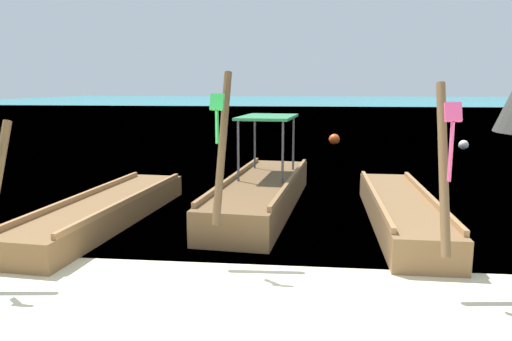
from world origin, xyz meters
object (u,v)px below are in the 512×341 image
(longtail_boat_pink_ribbon, at_px, (401,211))
(mooring_buoy_far, at_px, (334,139))
(longtail_boat_green_ribbon, at_px, (261,192))
(mooring_buoy_near, at_px, (464,145))
(longtail_boat_turquoise_ribbon, at_px, (105,211))

(longtail_boat_pink_ribbon, distance_m, mooring_buoy_far, 13.17)
(longtail_boat_green_ribbon, xyz_separation_m, mooring_buoy_near, (7.52, 10.94, -0.17))
(mooring_buoy_far, bearing_deg, mooring_buoy_near, -12.61)
(longtail_boat_pink_ribbon, height_order, mooring_buoy_near, longtail_boat_pink_ribbon)
(longtail_boat_pink_ribbon, bearing_deg, longtail_boat_turquoise_ribbon, -175.48)
(longtail_boat_green_ribbon, xyz_separation_m, longtail_boat_pink_ribbon, (2.81, -1.02, -0.09))
(longtail_boat_pink_ribbon, xyz_separation_m, mooring_buoy_far, (-0.64, 13.15, -0.04))
(longtail_boat_turquoise_ribbon, relative_size, longtail_boat_pink_ribbon, 1.00)
(longtail_boat_green_ribbon, relative_size, longtail_boat_pink_ribbon, 1.08)
(mooring_buoy_far, bearing_deg, longtail_boat_turquoise_ribbon, -110.61)
(longtail_boat_turquoise_ribbon, bearing_deg, mooring_buoy_near, 49.86)
(longtail_boat_green_ribbon, height_order, mooring_buoy_near, longtail_boat_green_ribbon)
(longtail_boat_turquoise_ribbon, bearing_deg, longtail_boat_pink_ribbon, 4.52)
(mooring_buoy_near, height_order, mooring_buoy_far, mooring_buoy_far)
(longtail_boat_turquoise_ribbon, relative_size, longtail_boat_green_ribbon, 0.93)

